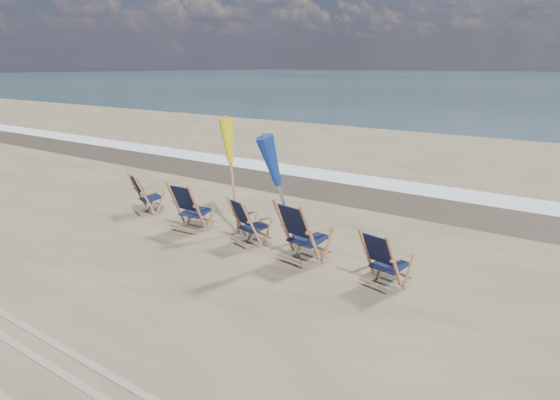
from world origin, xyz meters
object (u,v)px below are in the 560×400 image
(beach_chair_0, at_px, (144,195))
(beach_chair_4, at_px, (394,264))
(beach_chair_1, at_px, (197,209))
(umbrella_yellow, at_px, (232,147))
(beach_chair_2, at_px, (251,225))
(beach_chair_3, at_px, (310,236))
(umbrella_blue, at_px, (284,162))

(beach_chair_0, relative_size, beach_chair_4, 1.01)
(beach_chair_1, height_order, umbrella_yellow, umbrella_yellow)
(beach_chair_2, relative_size, umbrella_yellow, 0.41)
(beach_chair_3, xyz_separation_m, beach_chair_4, (1.53, -0.08, -0.09))
(beach_chair_0, xyz_separation_m, beach_chair_3, (4.66, -0.34, 0.09))
(beach_chair_0, bearing_deg, umbrella_blue, -164.25)
(beach_chair_1, height_order, beach_chair_3, beach_chair_3)
(beach_chair_2, relative_size, beach_chair_4, 1.00)
(beach_chair_2, xyz_separation_m, umbrella_blue, (0.82, -0.09, 1.23))
(beach_chair_1, height_order, beach_chair_2, beach_chair_1)
(beach_chair_0, xyz_separation_m, beach_chair_4, (6.19, -0.42, -0.01))
(beach_chair_2, bearing_deg, beach_chair_1, 16.82)
(umbrella_yellow, bearing_deg, beach_chair_2, -31.52)
(beach_chair_1, relative_size, umbrella_blue, 0.46)
(beach_chair_3, xyz_separation_m, umbrella_yellow, (-2.35, 0.72, 1.15))
(beach_chair_3, relative_size, umbrella_yellow, 0.49)
(beach_chair_0, bearing_deg, umbrella_yellow, -150.72)
(beach_chair_1, relative_size, beach_chair_2, 1.12)
(beach_chair_2, bearing_deg, beach_chair_0, 13.51)
(umbrella_yellow, bearing_deg, beach_chair_0, -170.71)
(umbrella_yellow, height_order, umbrella_blue, umbrella_yellow)
(beach_chair_3, bearing_deg, beach_chair_0, 4.70)
(umbrella_yellow, bearing_deg, beach_chair_3, -17.08)
(beach_chair_0, bearing_deg, beach_chair_4, -163.93)
(beach_chair_0, distance_m, umbrella_yellow, 2.65)
(beach_chair_0, relative_size, umbrella_blue, 0.42)
(beach_chair_4, bearing_deg, beach_chair_2, 7.52)
(beach_chair_0, xyz_separation_m, umbrella_yellow, (2.31, 0.38, 1.24))
(beach_chair_0, distance_m, beach_chair_1, 1.89)
(beach_chair_2, height_order, umbrella_blue, umbrella_blue)
(beach_chair_2, height_order, umbrella_yellow, umbrella_yellow)
(beach_chair_2, relative_size, umbrella_blue, 0.41)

